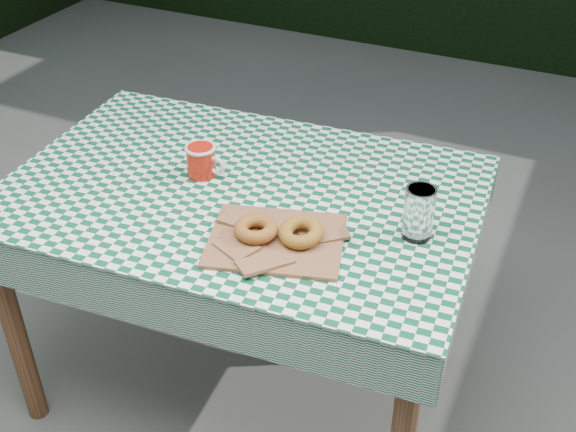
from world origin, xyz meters
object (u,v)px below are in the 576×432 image
Objects in this scene: table at (245,295)px; coffee_mug at (201,161)px; paper_bag at (276,239)px; drinking_glass at (419,213)px.

coffee_mug is (-0.13, 0.02, 0.43)m from table.
paper_bag reaches higher than table.
coffee_mug reaches higher than paper_bag.
table is at bearing -4.44° from coffee_mug.
drinking_glass is (0.50, -0.01, 0.45)m from table.
table is 0.45m from coffee_mug.
coffee_mug is 0.63m from drinking_glass.
table is 9.22× the size of drinking_glass.
table is 0.67m from drinking_glass.
coffee_mug is 1.17× the size of drinking_glass.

